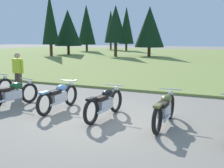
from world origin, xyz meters
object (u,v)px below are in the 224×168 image
object	(u,v)px
motorcycle_sky_blue	(59,96)
rider_in_hivis_vest	(18,71)
motorcycle_olive	(165,109)
motorcycle_black	(105,103)
motorcycle_british_green	(12,94)

from	to	relation	value
motorcycle_sky_blue	rider_in_hivis_vest	xyz separation A→B (m)	(-2.81, 1.28, 0.51)
rider_in_hivis_vest	motorcycle_olive	bearing A→B (deg)	-13.17
rider_in_hivis_vest	motorcycle_sky_blue	bearing A→B (deg)	-24.53
motorcycle_black	rider_in_hivis_vest	size ratio (longest dim) A/B	1.26
motorcycle_black	motorcycle_olive	size ratio (longest dim) A/B	1.00
motorcycle_black	motorcycle_olive	world-z (taller)	same
motorcycle_sky_blue	motorcycle_black	xyz separation A→B (m)	(1.67, -0.17, 0.00)
motorcycle_british_green	motorcycle_olive	world-z (taller)	same
motorcycle_black	rider_in_hivis_vest	bearing A→B (deg)	162.08
motorcycle_olive	rider_in_hivis_vest	world-z (taller)	rider_in_hivis_vest
motorcycle_sky_blue	motorcycle_black	bearing A→B (deg)	-5.74
motorcycle_british_green	motorcycle_olive	distance (m)	5.00
motorcycle_sky_blue	rider_in_hivis_vest	bearing A→B (deg)	155.47
motorcycle_sky_blue	motorcycle_black	distance (m)	1.68
motorcycle_british_green	motorcycle_olive	xyz separation A→B (m)	(5.00, 0.11, 0.00)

